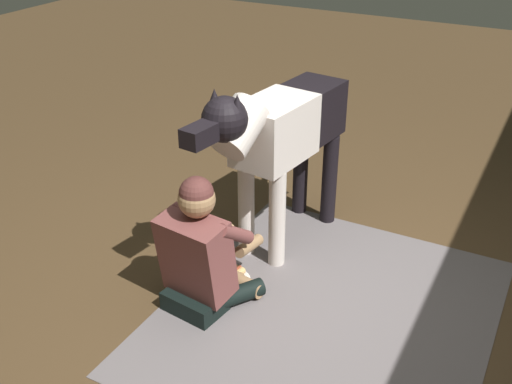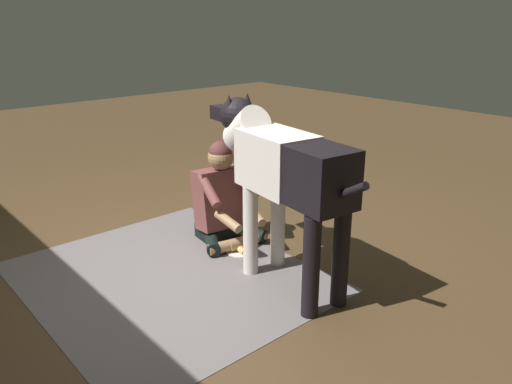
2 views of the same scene
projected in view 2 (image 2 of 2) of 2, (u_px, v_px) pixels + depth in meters
ground_plane at (174, 266)px, 3.79m from camera, size 15.85×15.85×0.00m
area_rug at (169, 277)px, 3.63m from camera, size 2.10×1.82×0.01m
person_sitting_on_floor at (223, 201)px, 4.13m from camera, size 0.67×0.57×0.85m
large_dog at (282, 169)px, 3.34m from camera, size 1.64×0.45×1.26m
hot_dog_on_plate at (241, 249)px, 4.02m from camera, size 0.24×0.24×0.06m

